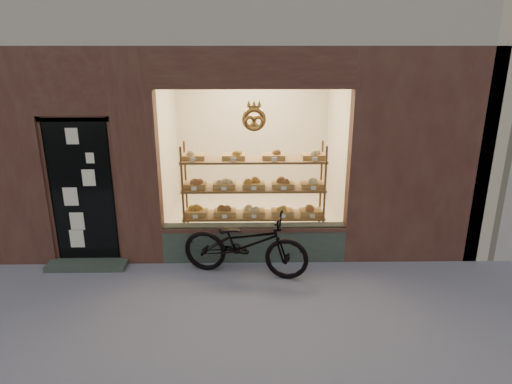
{
  "coord_description": "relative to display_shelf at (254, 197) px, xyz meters",
  "views": [
    {
      "loc": [
        0.38,
        -4.14,
        3.16
      ],
      "look_at": [
        0.48,
        2.0,
        1.12
      ],
      "focal_mm": 32.0,
      "sensor_mm": 36.0,
      "label": 1
    }
  ],
  "objects": [
    {
      "name": "bicycle",
      "position": [
        -0.13,
        -0.88,
        -0.39
      ],
      "size": [
        1.88,
        1.01,
        0.94
      ],
      "primitive_type": "imported",
      "rotation": [
        0.0,
        0.0,
        1.34
      ],
      "color": "black",
      "rests_on": "ground"
    },
    {
      "name": "display_shelf",
      "position": [
        0.0,
        0.0,
        0.0
      ],
      "size": [
        2.2,
        0.45,
        1.7
      ],
      "color": "brown",
      "rests_on": "ground"
    },
    {
      "name": "ground",
      "position": [
        -0.45,
        -2.55,
        -0.86
      ],
      "size": [
        90.0,
        90.0,
        0.0
      ],
      "primitive_type": "plane",
      "color": "slate"
    }
  ]
}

